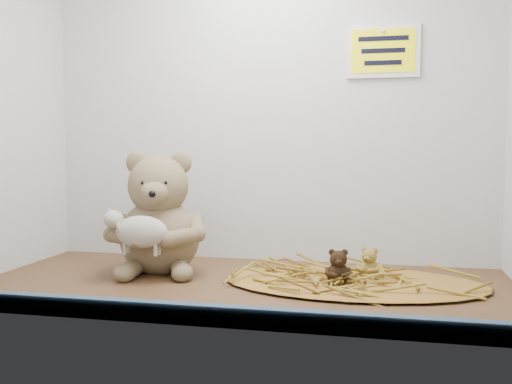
% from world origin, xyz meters
% --- Properties ---
extents(alcove_shell, '(1.20, 0.60, 0.90)m').
position_xyz_m(alcove_shell, '(0.00, 0.09, 0.45)').
color(alcove_shell, '#3F2916').
rests_on(alcove_shell, ground).
extents(front_rail, '(1.19, 0.02, 0.04)m').
position_xyz_m(front_rail, '(0.00, -0.29, 0.02)').
color(front_rail, '#32485F').
rests_on(front_rail, shelf_floor).
extents(straw_bed, '(0.59, 0.34, 0.01)m').
position_xyz_m(straw_bed, '(0.24, 0.06, 0.01)').
color(straw_bed, brown).
rests_on(straw_bed, shelf_floor).
extents(main_teddy, '(0.29, 0.30, 0.30)m').
position_xyz_m(main_teddy, '(-0.23, 0.09, 0.15)').
color(main_teddy, '#7C654C').
rests_on(main_teddy, shelf_floor).
extents(toy_lamb, '(0.16, 0.10, 0.10)m').
position_xyz_m(toy_lamb, '(-0.23, -0.01, 0.11)').
color(toy_lamb, beige).
rests_on(toy_lamb, main_teddy).
extents(mini_teddy_tan, '(0.07, 0.07, 0.07)m').
position_xyz_m(mini_teddy_tan, '(0.28, 0.10, 0.05)').
color(mini_teddy_tan, olive).
rests_on(mini_teddy_tan, straw_bed).
extents(mini_teddy_brown, '(0.07, 0.07, 0.08)m').
position_xyz_m(mini_teddy_brown, '(0.21, 0.02, 0.05)').
color(mini_teddy_brown, black).
rests_on(mini_teddy_brown, straw_bed).
extents(wall_sign, '(0.16, 0.01, 0.11)m').
position_xyz_m(wall_sign, '(0.30, 0.29, 0.55)').
color(wall_sign, '#FFF70D').
rests_on(wall_sign, back_wall).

